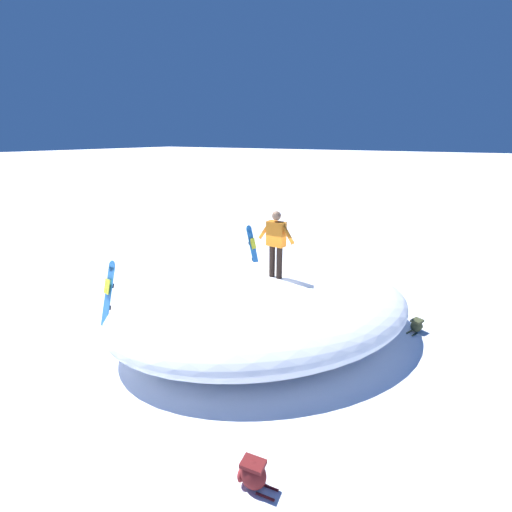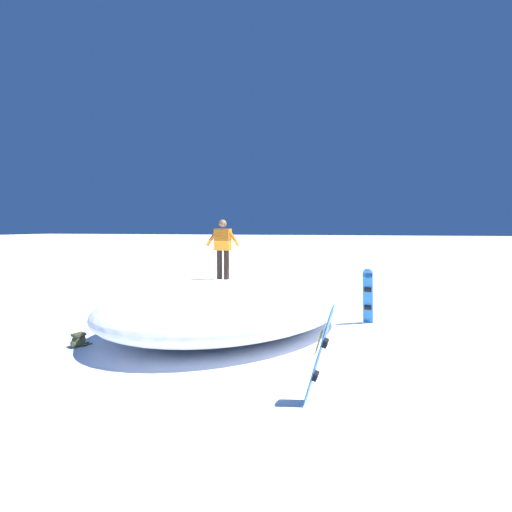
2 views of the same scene
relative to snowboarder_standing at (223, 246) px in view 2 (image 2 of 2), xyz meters
The scene contains 7 objects.
ground 2.45m from the snowboarder_standing, 123.11° to the right, with size 240.00×240.00×0.00m, color white.
snow_mound 1.66m from the snowboarder_standing, 31.09° to the right, with size 7.28×5.15×1.47m, color white.
snowboarder_standing is the anchor object (origin of this frame).
snowboard_primary_upright 4.66m from the snowboarder_standing, 140.98° to the right, with size 0.33×0.49×1.67m.
snowboard_secondary_upright 4.49m from the snowboarder_standing, 64.69° to the right, with size 0.52×0.36×1.68m.
backpack_near 4.80m from the snowboarder_standing, 24.71° to the left, with size 0.33×0.60×0.46m.
backpack_far 4.17m from the snowboarder_standing, 122.18° to the left, with size 0.51×0.37×0.33m.
Camera 2 is at (-8.71, -2.60, 2.86)m, focal length 25.29 mm.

